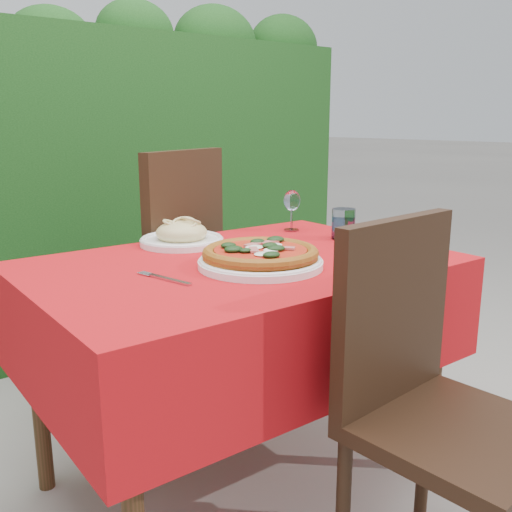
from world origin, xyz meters
TOP-DOWN VIEW (x-y plane):
  - ground at (0.00, 0.00)m, footprint 60.00×60.00m
  - hedge at (0.00, 1.55)m, footprint 3.20×0.55m
  - dining_table at (0.00, 0.00)m, footprint 1.26×0.86m
  - chair_near at (0.11, -0.62)m, footprint 0.46×0.46m
  - chair_far at (0.09, 0.67)m, footprint 0.63×0.63m
  - pizza_plate at (-0.00, -0.10)m, footprint 0.39×0.39m
  - pasta_plate at (-0.03, 0.31)m, footprint 0.29×0.29m
  - water_glass at (0.48, 0.04)m, footprint 0.08×0.08m
  - wine_glass at (0.44, 0.28)m, footprint 0.06×0.06m
  - fork at (-0.29, -0.07)m, footprint 0.08×0.21m

SIDE VIEW (x-z plane):
  - ground at x=0.00m, z-range 0.00..0.00m
  - chair_near at x=0.11m, z-range 0.07..1.01m
  - dining_table at x=0.00m, z-range 0.22..0.97m
  - chair_far at x=0.09m, z-range 0.08..1.13m
  - fork at x=-0.29m, z-range 0.75..0.75m
  - pasta_plate at x=-0.03m, z-range 0.74..0.82m
  - pizza_plate at x=0.00m, z-range 0.75..0.81m
  - water_glass at x=0.48m, z-range 0.74..0.85m
  - wine_glass at x=0.44m, z-range 0.78..0.94m
  - hedge at x=0.00m, z-range 0.03..1.81m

